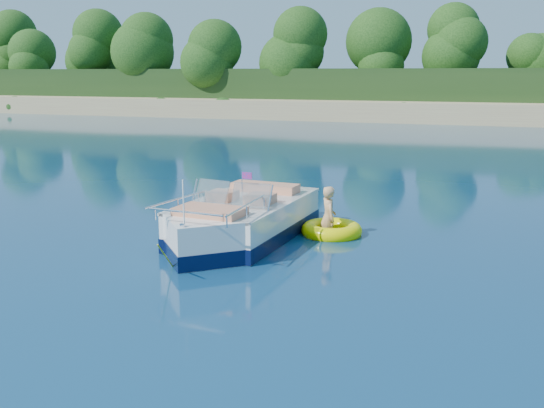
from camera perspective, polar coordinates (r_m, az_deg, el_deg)
The scene contains 6 objects.
ground at distance 12.99m, azimuth -6.60°, elevation -4.17°, with size 160.00×160.00×0.00m, color #0B294E.
shoreline at distance 75.23m, azimuth 15.12°, elevation 9.79°, with size 170.00×59.00×6.00m.
treeline at distance 52.54m, azimuth 13.55°, elevation 13.98°, with size 150.00×7.12×8.19m.
motorboat at distance 13.41m, azimuth -3.16°, elevation -1.89°, with size 2.41×5.91×1.97m.
tow_tube at distance 14.04m, azimuth 5.63°, elevation -2.49°, with size 1.67×1.67×0.37m.
boy at distance 14.10m, azimuth 5.26°, elevation -2.83°, with size 0.56×0.37×1.53m, color #E0A975.
Camera 1 is at (5.45, -11.21, 3.65)m, focal length 40.00 mm.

